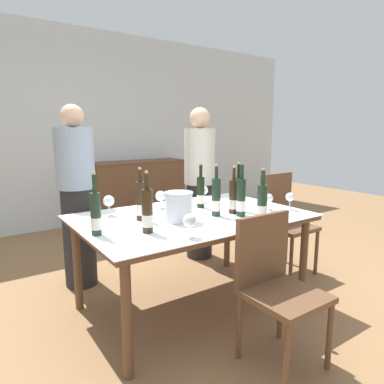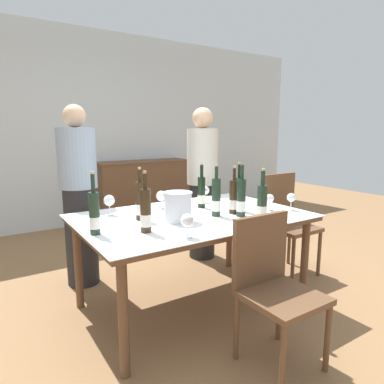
{
  "view_description": "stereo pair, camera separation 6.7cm",
  "coord_description": "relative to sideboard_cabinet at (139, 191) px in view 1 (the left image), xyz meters",
  "views": [
    {
      "loc": [
        -1.44,
        -2.1,
        1.39
      ],
      "look_at": [
        0.0,
        0.0,
        0.93
      ],
      "focal_mm": 32.0,
      "sensor_mm": 36.0,
      "label": 1
    },
    {
      "loc": [
        -1.39,
        -2.14,
        1.39
      ],
      "look_at": [
        0.0,
        0.0,
        0.93
      ],
      "focal_mm": 32.0,
      "sensor_mm": 36.0,
      "label": 2
    }
  ],
  "objects": [
    {
      "name": "wine_glass_4",
      "position": [
        -0.06,
        -2.96,
        0.38
      ],
      "size": [
        0.07,
        0.07,
        0.14
      ],
      "color": "white",
      "rests_on": "dining_table"
    },
    {
      "name": "wine_bottle_6",
      "position": [
        -0.52,
        -2.79,
        0.41
      ],
      "size": [
        0.07,
        0.07,
        0.37
      ],
      "color": "#332314",
      "rests_on": "dining_table"
    },
    {
      "name": "ice_bucket",
      "position": [
        -1.0,
        -2.75,
        0.39
      ],
      "size": [
        0.21,
        0.21,
        0.21
      ],
      "color": "silver",
      "rests_on": "dining_table"
    },
    {
      "name": "person_guest_left",
      "position": [
        -0.13,
        -1.8,
        0.35
      ],
      "size": [
        0.33,
        0.33,
        1.63
      ],
      "color": "#262628",
      "rests_on": "ground_plane"
    },
    {
      "name": "back_wall",
      "position": [
        -0.82,
        0.29,
        0.93
      ],
      "size": [
        8.0,
        0.1,
        2.8
      ],
      "color": "silver",
      "rests_on": "ground_plane"
    },
    {
      "name": "chair_near_front",
      "position": [
        -0.76,
        -3.45,
        0.04
      ],
      "size": [
        0.42,
        0.42,
        0.89
      ],
      "color": "brown",
      "rests_on": "ground_plane"
    },
    {
      "name": "dining_table",
      "position": [
        -0.82,
        -2.65,
        0.22
      ],
      "size": [
        1.71,
        1.13,
        0.75
      ],
      "color": "brown",
      "rests_on": "ground_plane"
    },
    {
      "name": "wine_bottle_7",
      "position": [
        -0.53,
        -2.89,
        0.42
      ],
      "size": [
        0.07,
        0.07,
        0.39
      ],
      "color": "#1E3323",
      "rests_on": "dining_table"
    },
    {
      "name": "wine_glass_1",
      "position": [
        -1.15,
        -3.1,
        0.39
      ],
      "size": [
        0.08,
        0.08,
        0.15
      ],
      "color": "white",
      "rests_on": "dining_table"
    },
    {
      "name": "wine_bottle_3",
      "position": [
        -0.68,
        -2.77,
        0.42
      ],
      "size": [
        0.07,
        0.07,
        0.39
      ],
      "color": "#1E3323",
      "rests_on": "dining_table"
    },
    {
      "name": "wine_glass_5",
      "position": [
        -0.48,
        -2.34,
        0.39
      ],
      "size": [
        0.08,
        0.08,
        0.15
      ],
      "color": "white",
      "rests_on": "dining_table"
    },
    {
      "name": "wine_bottle_2",
      "position": [
        -0.48,
        -3.05,
        0.41
      ],
      "size": [
        0.07,
        0.07,
        0.37
      ],
      "color": "#1E3323",
      "rests_on": "dining_table"
    },
    {
      "name": "sideboard_cabinet",
      "position": [
        0.0,
        0.0,
        0.0
      ],
      "size": [
        1.46,
        0.46,
        0.93
      ],
      "color": "brown",
      "rests_on": "ground_plane"
    },
    {
      "name": "ground_plane",
      "position": [
        -0.82,
        -2.65,
        -0.47
      ],
      "size": [
        12.0,
        12.0,
        0.0
      ],
      "primitive_type": "plane",
      "color": "olive"
    },
    {
      "name": "wine_bottle_4",
      "position": [
        -1.31,
        -2.87,
        0.42
      ],
      "size": [
        0.07,
        0.07,
        0.39
      ],
      "color": "#332314",
      "rests_on": "dining_table"
    },
    {
      "name": "wine_bottle_0",
      "position": [
        -1.21,
        -2.57,
        0.42
      ],
      "size": [
        0.07,
        0.07,
        0.38
      ],
      "color": "#332314",
      "rests_on": "dining_table"
    },
    {
      "name": "wine_glass_0",
      "position": [
        -1.35,
        -2.31,
        0.39
      ],
      "size": [
        0.08,
        0.08,
        0.16
      ],
      "color": "white",
      "rests_on": "dining_table"
    },
    {
      "name": "wine_bottle_5",
      "position": [
        -0.61,
        -2.48,
        0.41
      ],
      "size": [
        0.07,
        0.07,
        0.38
      ],
      "color": "black",
      "rests_on": "dining_table"
    },
    {
      "name": "wine_bottle_8",
      "position": [
        -1.59,
        -2.74,
        0.41
      ],
      "size": [
        0.07,
        0.07,
        0.4
      ],
      "color": "#1E3323",
      "rests_on": "dining_table"
    },
    {
      "name": "wine_glass_3",
      "position": [
        -0.91,
        -2.33,
        0.39
      ],
      "size": [
        0.09,
        0.09,
        0.15
      ],
      "color": "white",
      "rests_on": "dining_table"
    },
    {
      "name": "chair_right_end",
      "position": [
        0.33,
        -2.56,
        0.09
      ],
      "size": [
        0.42,
        0.42,
        0.97
      ],
      "color": "brown",
      "rests_on": "ground_plane"
    },
    {
      "name": "wine_glass_2",
      "position": [
        -0.21,
        -2.86,
        0.38
      ],
      "size": [
        0.07,
        0.07,
        0.13
      ],
      "color": "white",
      "rests_on": "dining_table"
    },
    {
      "name": "wine_bottle_1",
      "position": [
        -0.43,
        -2.74,
        0.42
      ],
      "size": [
        0.07,
        0.07,
        0.39
      ],
      "color": "black",
      "rests_on": "dining_table"
    },
    {
      "name": "person_host",
      "position": [
        -1.43,
        -1.76,
        0.34
      ],
      "size": [
        0.33,
        0.33,
        1.61
      ],
      "color": "#262628",
      "rests_on": "ground_plane"
    }
  ]
}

